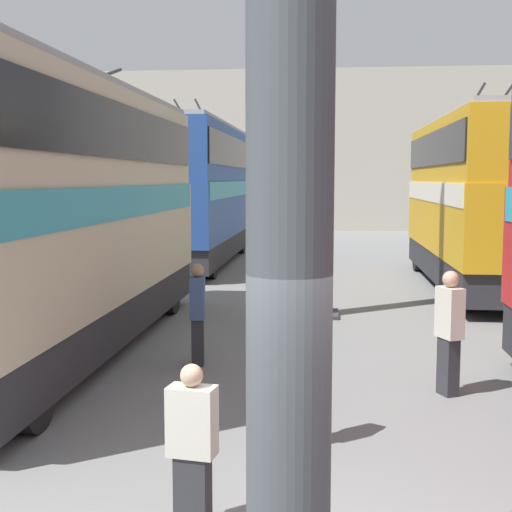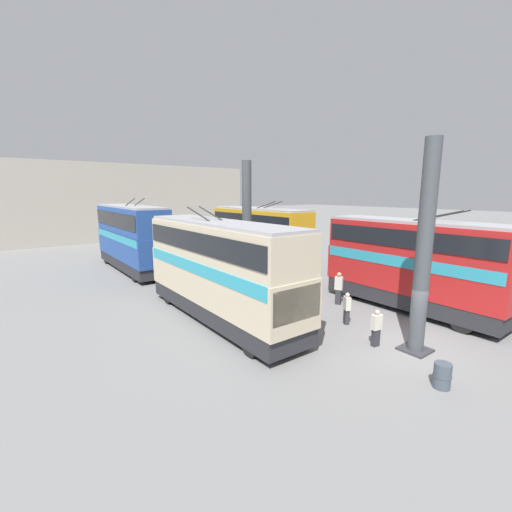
# 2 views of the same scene
# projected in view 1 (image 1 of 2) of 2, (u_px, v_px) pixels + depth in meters

# --- Properties ---
(depot_back_wall) EXTENTS (0.50, 36.00, 9.76)m
(depot_back_wall) POSITION_uv_depth(u_px,v_px,m) (324.00, 150.00, 43.24)
(depot_back_wall) COLOR #A8A093
(depot_back_wall) RESTS_ON ground_plane
(support_column_near) EXTENTS (1.07, 1.07, 8.11)m
(support_column_near) POSITION_uv_depth(u_px,v_px,m) (290.00, 58.00, 4.67)
(support_column_near) COLOR #42474C
(support_column_near) RESTS_ON ground_plane
(support_column_far) EXTENTS (1.07, 1.07, 8.11)m
(support_column_far) POSITION_uv_depth(u_px,v_px,m) (317.00, 144.00, 16.06)
(support_column_far) COLOR #42474C
(support_column_far) RESTS_ON ground_plane
(bus_left_far) EXTENTS (10.47, 2.54, 5.52)m
(bus_left_far) POSITION_uv_depth(u_px,v_px,m) (475.00, 191.00, 20.27)
(bus_left_far) COLOR black
(bus_left_far) RESTS_ON ground_plane
(bus_right_near) EXTENTS (10.90, 2.54, 5.45)m
(bus_right_near) POSITION_uv_depth(u_px,v_px,m) (63.00, 201.00, 12.69)
(bus_right_near) COLOR black
(bus_right_near) RESTS_ON ground_plane
(bus_right_mid) EXTENTS (10.82, 2.54, 5.76)m
(bus_right_mid) POSITION_uv_depth(u_px,v_px,m) (199.00, 185.00, 26.11)
(bus_right_mid) COLOR black
(bus_right_mid) RESTS_ON ground_plane
(person_aisle_midway) EXTENTS (0.48, 0.42, 1.54)m
(person_aisle_midway) POSITION_uv_depth(u_px,v_px,m) (308.00, 378.00, 8.39)
(person_aisle_midway) COLOR #2D2D33
(person_aisle_midway) RESTS_ON ground_plane
(person_aisle_foreground) EXTENTS (0.31, 0.45, 1.54)m
(person_aisle_foreground) POSITION_uv_depth(u_px,v_px,m) (192.00, 445.00, 6.27)
(person_aisle_foreground) COLOR #2D2D33
(person_aisle_foreground) RESTS_ON ground_plane
(person_by_left_row) EXTENTS (0.48, 0.39, 1.83)m
(person_by_left_row) POSITION_uv_depth(u_px,v_px,m) (449.00, 329.00, 10.31)
(person_by_left_row) COLOR #2D2D33
(person_by_left_row) RESTS_ON ground_plane
(person_by_right_row) EXTENTS (0.45, 0.29, 1.74)m
(person_by_right_row) POSITION_uv_depth(u_px,v_px,m) (198.00, 312.00, 11.98)
(person_by_right_row) COLOR #2D2D33
(person_by_right_row) RESTS_ON ground_plane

